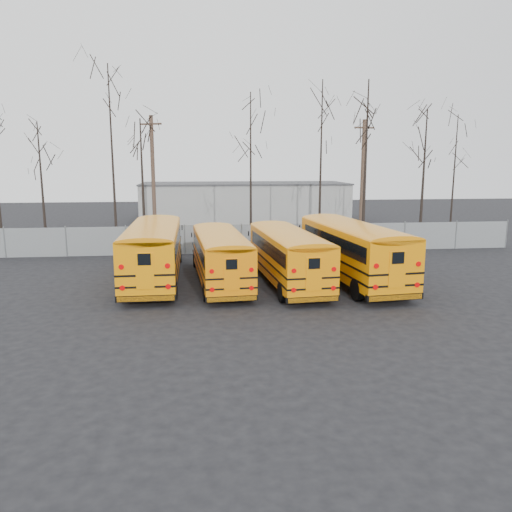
{
  "coord_description": "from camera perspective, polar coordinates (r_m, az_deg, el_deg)",
  "views": [
    {
      "loc": [
        -2.91,
        -22.78,
        6.39
      ],
      "look_at": [
        -0.07,
        2.31,
        1.6
      ],
      "focal_mm": 35.0,
      "sensor_mm": 36.0,
      "label": 1
    }
  ],
  "objects": [
    {
      "name": "tree_2",
      "position": [
        36.83,
        -16.07,
        10.44
      ],
      "size": [
        0.26,
        0.26,
        12.92
      ],
      "primitive_type": "cone",
      "color": "black",
      "rests_on": "ground"
    },
    {
      "name": "fence",
      "position": [
        35.31,
        -1.65,
        1.96
      ],
      "size": [
        40.0,
        0.04,
        2.0
      ],
      "primitive_type": "cube",
      "color": "gray",
      "rests_on": "ground"
    },
    {
      "name": "tree_5",
      "position": [
        39.44,
        7.41,
        10.42
      ],
      "size": [
        0.26,
        0.26,
        12.46
      ],
      "primitive_type": "cone",
      "color": "black",
      "rests_on": "ground"
    },
    {
      "name": "bus_c",
      "position": [
        26.21,
        3.57,
        0.48
      ],
      "size": [
        3.23,
        10.69,
        2.95
      ],
      "rotation": [
        0.0,
        0.0,
        0.08
      ],
      "color": "black",
      "rests_on": "ground"
    },
    {
      "name": "bus_d",
      "position": [
        27.24,
        10.79,
        1.09
      ],
      "size": [
        3.82,
        11.86,
        3.26
      ],
      "rotation": [
        0.0,
        0.0,
        0.1
      ],
      "color": "black",
      "rests_on": "ground"
    },
    {
      "name": "tree_7",
      "position": [
        41.1,
        18.57,
        8.45
      ],
      "size": [
        0.26,
        0.26,
        10.28
      ],
      "primitive_type": "cone",
      "color": "black",
      "rests_on": "ground"
    },
    {
      "name": "tree_8",
      "position": [
        44.49,
        21.66,
        8.28
      ],
      "size": [
        0.26,
        0.26,
        10.11
      ],
      "primitive_type": "cone",
      "color": "black",
      "rests_on": "ground"
    },
    {
      "name": "bus_b",
      "position": [
        26.25,
        -4.11,
        0.36
      ],
      "size": [
        3.03,
        10.33,
        2.85
      ],
      "rotation": [
        0.0,
        0.0,
        0.07
      ],
      "color": "black",
      "rests_on": "ground"
    },
    {
      "name": "bus_a",
      "position": [
        27.16,
        -11.63,
        0.96
      ],
      "size": [
        2.77,
        11.52,
        3.21
      ],
      "rotation": [
        0.0,
        0.0,
        0.01
      ],
      "color": "black",
      "rests_on": "ground"
    },
    {
      "name": "tree_6",
      "position": [
        38.86,
        12.4,
        10.14
      ],
      "size": [
        0.26,
        0.26,
        12.29
      ],
      "primitive_type": "cone",
      "color": "black",
      "rests_on": "ground"
    },
    {
      "name": "distant_building",
      "position": [
        55.17,
        -1.33,
        6.17
      ],
      "size": [
        22.0,
        8.0,
        4.0
      ],
      "primitive_type": "cube",
      "color": "#A09F9B",
      "rests_on": "ground"
    },
    {
      "name": "ground",
      "position": [
        23.83,
        0.8,
        -4.81
      ],
      "size": [
        120.0,
        120.0,
        0.0
      ],
      "primitive_type": "plane",
      "color": "black",
      "rests_on": "ground"
    },
    {
      "name": "tree_1",
      "position": [
        39.83,
        -23.26,
        7.3
      ],
      "size": [
        0.26,
        0.26,
        9.2
      ],
      "primitive_type": "cone",
      "color": "black",
      "rests_on": "ground"
    },
    {
      "name": "utility_pole_left",
      "position": [
        40.58,
        -11.66,
        8.69
      ],
      "size": [
        1.66,
        0.85,
        9.91
      ],
      "rotation": [
        0.0,
        0.0,
        -0.43
      ],
      "color": "#4F3A2D",
      "rests_on": "ground"
    },
    {
      "name": "tree_3",
      "position": [
        37.22,
        -12.82,
        7.86
      ],
      "size": [
        0.26,
        0.26,
        9.39
      ],
      "primitive_type": "cone",
      "color": "black",
      "rests_on": "ground"
    },
    {
      "name": "tree_4",
      "position": [
        37.39,
        -0.61,
        9.62
      ],
      "size": [
        0.26,
        0.26,
        11.32
      ],
      "primitive_type": "cone",
      "color": "black",
      "rests_on": "ground"
    },
    {
      "name": "utility_pole_right",
      "position": [
        42.07,
        12.05,
        8.6
      ],
      "size": [
        1.72,
        0.45,
        9.71
      ],
      "rotation": [
        0.0,
        0.0,
        0.19
      ],
      "color": "brown",
      "rests_on": "ground"
    }
  ]
}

